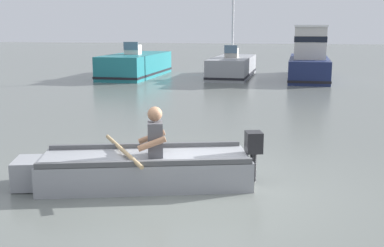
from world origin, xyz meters
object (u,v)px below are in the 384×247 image
at_px(moored_boat_teal, 136,66).
at_px(moored_boat_navy, 309,59).
at_px(moored_boat_grey, 232,67).
at_px(rowboat_with_person, 141,168).

distance_m(moored_boat_teal, moored_boat_navy, 8.00).
bearing_deg(moored_boat_navy, moored_boat_grey, 175.33).
distance_m(rowboat_with_person, moored_boat_teal, 15.93).
bearing_deg(moored_boat_teal, moored_boat_navy, 2.40).
xyz_separation_m(moored_boat_teal, moored_boat_navy, (7.98, 0.33, 0.37)).
bearing_deg(moored_boat_grey, moored_boat_teal, -172.20).
height_order(moored_boat_grey, moored_boat_navy, moored_boat_grey).
distance_m(moored_boat_grey, moored_boat_navy, 3.51).
bearing_deg(rowboat_with_person, moored_boat_teal, 106.89).
xyz_separation_m(rowboat_with_person, moored_boat_teal, (-4.63, 15.24, 0.26)).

